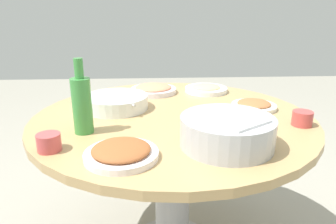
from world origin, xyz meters
TOP-DOWN VIEW (x-y plane):
  - round_dining_table at (0.00, 0.00)m, footprint 1.16×1.16m
  - rice_bowl at (-0.15, 0.32)m, footprint 0.30×0.30m
  - soup_bowl at (0.25, -0.09)m, footprint 0.28×0.28m
  - dish_tofu_braise at (-0.37, -0.06)m, footprint 0.20×0.20m
  - dish_stirfry at (0.18, 0.39)m, footprint 0.22×0.22m
  - dish_shrimp at (0.08, -0.36)m, footprint 0.24×0.24m
  - dish_noodles at (-0.20, -0.36)m, footprint 0.22×0.22m
  - green_bottle at (0.33, 0.18)m, footprint 0.07×0.07m
  - tea_cup_near at (-0.48, 0.15)m, footprint 0.08×0.08m
  - tea_cup_far at (0.41, 0.33)m, footprint 0.07×0.07m

SIDE VIEW (x-z plane):
  - round_dining_table at x=0.00m, z-range 0.19..0.92m
  - dish_tofu_braise at x=-0.37m, z-range 0.72..0.76m
  - dish_noodles at x=-0.20m, z-range 0.72..0.76m
  - dish_stirfry at x=0.18m, z-range 0.72..0.76m
  - dish_shrimp at x=0.08m, z-range 0.72..0.77m
  - tea_cup_far at x=0.41m, z-range 0.72..0.78m
  - tea_cup_near at x=-0.48m, z-range 0.72..0.78m
  - soup_bowl at x=0.25m, z-range 0.72..0.78m
  - rice_bowl at x=-0.15m, z-range 0.72..0.83m
  - green_bottle at x=0.33m, z-range 0.70..0.96m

